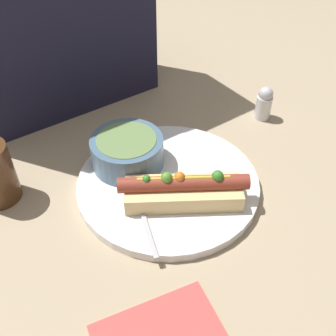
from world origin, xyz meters
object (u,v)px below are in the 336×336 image
Objects in this scene: spoon at (137,195)px; soup_bowl at (127,150)px; hot_dog at (183,190)px; salt_shaker at (264,103)px.

soup_bowl is at bearing -2.44° from spoon.
hot_dog is 1.14× the size of spoon.
spoon is (-0.05, 0.05, -0.02)m from hot_dog.
soup_bowl is at bearing 175.94° from salt_shaker.
salt_shaker is at bearing -61.22° from spoon.
salt_shaker is at bearing -4.06° from soup_bowl.
spoon is 0.33m from salt_shaker.
spoon is (-0.03, -0.07, -0.02)m from soup_bowl.
salt_shaker is (0.32, 0.05, 0.01)m from spoon.
salt_shaker is at bearing 53.11° from hot_dog.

